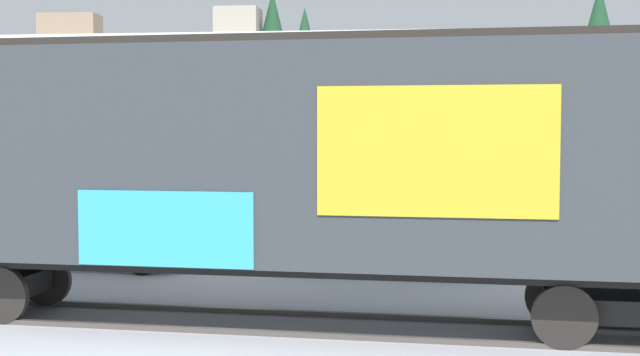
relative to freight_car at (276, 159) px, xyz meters
The scene contains 6 objects.
ground_plane 2.66m from the freight_car, ahead, with size 260.00×260.00×0.00m, color #B2B5BC.
track 2.61m from the freight_car, ahead, with size 59.98×5.14×0.08m.
freight_car is the anchor object (origin of this frame).
hillside 79.15m from the freight_car, 89.82° to the left, with size 116.54×29.03×16.97m.
parked_car_white 7.47m from the freight_car, 135.31° to the left, with size 4.57×2.11×1.54m.
parked_car_green 5.94m from the freight_car, 76.01° to the left, with size 4.68×2.30×1.61m.
Camera 1 is at (2.01, -12.99, 3.12)m, focal length 47.14 mm.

